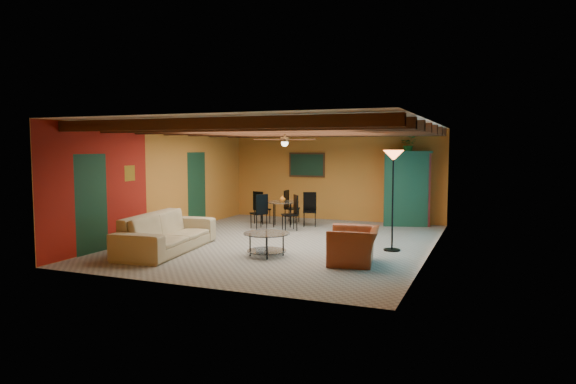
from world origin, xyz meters
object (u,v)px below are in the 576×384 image
at_px(dining_table, 282,209).
at_px(armoire, 408,189).
at_px(armchair, 354,246).
at_px(floor_lamp, 393,200).
at_px(sofa, 167,232).
at_px(coffee_table, 267,244).
at_px(vase, 282,189).
at_px(potted_plant, 409,144).

distance_m(dining_table, armoire, 3.55).
relative_size(armchair, floor_lamp, 0.49).
bearing_deg(sofa, armoire, -43.99).
height_order(coffee_table, dining_table, dining_table).
bearing_deg(vase, coffee_table, -72.03).
xyz_separation_m(dining_table, floor_lamp, (3.45, -2.24, 0.59)).
relative_size(dining_table, floor_lamp, 0.85).
relative_size(armchair, coffee_table, 1.12).
height_order(armchair, coffee_table, armchair).
bearing_deg(floor_lamp, armoire, 94.07).
bearing_deg(armchair, armoire, 168.27).
bearing_deg(potted_plant, armoire, 0.00).
bearing_deg(dining_table, coffee_table, -72.03).
distance_m(coffee_table, dining_table, 3.92).
xyz_separation_m(armoire, potted_plant, (0.00, 0.00, 1.25)).
relative_size(sofa, vase, 15.41).
bearing_deg(vase, floor_lamp, -32.99).
relative_size(sofa, potted_plant, 5.66).
bearing_deg(vase, dining_table, 0.00).
xyz_separation_m(sofa, vase, (0.95, 4.05, 0.64)).
xyz_separation_m(dining_table, potted_plant, (3.19, 1.47, 1.79)).
distance_m(coffee_table, floor_lamp, 2.81).
xyz_separation_m(armchair, dining_table, (-3.01, 3.73, 0.13)).
bearing_deg(floor_lamp, potted_plant, 94.07).
distance_m(armoire, potted_plant, 1.25).
bearing_deg(potted_plant, armchair, -91.96).
xyz_separation_m(coffee_table, vase, (-1.21, 3.72, 0.80)).
bearing_deg(armchair, dining_table, -150.85).
xyz_separation_m(dining_table, vase, (0.00, 0.00, 0.56)).
height_order(coffee_table, vase, vase).
height_order(floor_lamp, potted_plant, potted_plant).
xyz_separation_m(coffee_table, dining_table, (-1.21, 3.72, 0.23)).
relative_size(armoire, potted_plant, 4.21).
relative_size(armchair, armoire, 0.52).
xyz_separation_m(armchair, potted_plant, (0.18, 5.20, 1.92)).
bearing_deg(floor_lamp, dining_table, 147.01).
relative_size(coffee_table, floor_lamp, 0.44).
distance_m(coffee_table, potted_plant, 5.91).
distance_m(armchair, dining_table, 4.79).
bearing_deg(armoire, sofa, -142.06).
xyz_separation_m(sofa, armchair, (3.96, 0.33, -0.06)).
distance_m(floor_lamp, potted_plant, 3.91).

